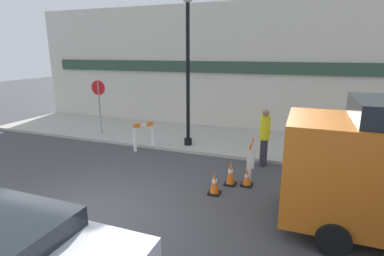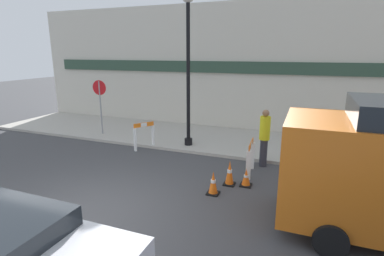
{
  "view_description": "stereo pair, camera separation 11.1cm",
  "coord_description": "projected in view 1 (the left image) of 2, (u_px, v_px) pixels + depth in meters",
  "views": [
    {
      "loc": [
        4.15,
        -4.74,
        3.45
      ],
      "look_at": [
        0.77,
        4.25,
        1.0
      ],
      "focal_mm": 28.0,
      "sensor_mm": 36.0,
      "label": 1
    },
    {
      "loc": [
        4.26,
        -4.7,
        3.45
      ],
      "look_at": [
        0.77,
        4.25,
        1.0
      ],
      "focal_mm": 28.0,
      "sensor_mm": 36.0,
      "label": 2
    }
  ],
  "objects": [
    {
      "name": "ground_plane",
      "position": [
        91.0,
        214.0,
        6.57
      ],
      "size": [
        60.0,
        60.0,
        0.0
      ],
      "primitive_type": "plane",
      "color": "#424244"
    },
    {
      "name": "traffic_cone_2",
      "position": [
        231.0,
        173.0,
        7.94
      ],
      "size": [
        0.3,
        0.3,
        0.68
      ],
      "color": "black",
      "rests_on": "ground_plane"
    },
    {
      "name": "barricade_0",
      "position": [
        251.0,
        156.0,
        8.6
      ],
      "size": [
        0.18,
        0.9,
        0.98
      ],
      "rotation": [
        0.0,
        0.0,
        7.91
      ],
      "color": "white",
      "rests_on": "ground_plane"
    },
    {
      "name": "traffic_cone_1",
      "position": [
        247.0,
        178.0,
        7.9
      ],
      "size": [
        0.3,
        0.3,
        0.47
      ],
      "color": "black",
      "rests_on": "ground_plane"
    },
    {
      "name": "person_worker",
      "position": [
        265.0,
        136.0,
        9.11
      ],
      "size": [
        0.38,
        0.38,
        1.78
      ],
      "rotation": [
        0.0,
        0.0,
        -2.93
      ],
      "color": "#33333D",
      "rests_on": "ground_plane"
    },
    {
      "name": "traffic_cone_0",
      "position": [
        214.0,
        183.0,
        7.42
      ],
      "size": [
        0.3,
        0.3,
        0.59
      ],
      "color": "black",
      "rests_on": "ground_plane"
    },
    {
      "name": "barricade_1",
      "position": [
        144.0,
        135.0,
        10.76
      ],
      "size": [
        0.55,
        0.71,
        1.0
      ],
      "rotation": [
        0.0,
        0.0,
        10.38
      ],
      "color": "white",
      "rests_on": "ground_plane"
    },
    {
      "name": "storefront_facade",
      "position": [
        207.0,
        68.0,
        13.36
      ],
      "size": [
        18.0,
        0.22,
        5.5
      ],
      "color": "beige",
      "rests_on": "ground_plane"
    },
    {
      "name": "stop_sign",
      "position": [
        99.0,
        98.0,
        12.2
      ],
      "size": [
        0.6,
        0.07,
        2.23
      ],
      "rotation": [
        0.0,
        0.0,
        3.23
      ],
      "color": "gray",
      "rests_on": "sidewalk_slab"
    },
    {
      "name": "sidewalk_slab",
      "position": [
        192.0,
        137.0,
        12.3
      ],
      "size": [
        18.0,
        3.67,
        0.11
      ],
      "color": "#ADA89E",
      "rests_on": "ground_plane"
    },
    {
      "name": "streetlamp_post",
      "position": [
        188.0,
        49.0,
        10.26
      ],
      "size": [
        0.44,
        0.44,
        5.35
      ],
      "color": "black",
      "rests_on": "sidewalk_slab"
    }
  ]
}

